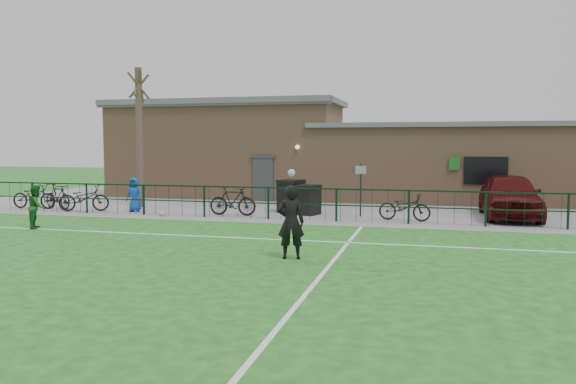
% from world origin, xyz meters
% --- Properties ---
extents(ground, '(90.00, 90.00, 0.00)m').
position_xyz_m(ground, '(0.00, 0.00, 0.00)').
color(ground, '#1C5F1C').
rests_on(ground, ground).
extents(paving_strip, '(34.00, 13.00, 0.02)m').
position_xyz_m(paving_strip, '(0.00, 13.50, 0.01)').
color(paving_strip, gray).
rests_on(paving_strip, ground).
extents(pitch_line_touch, '(28.00, 0.10, 0.01)m').
position_xyz_m(pitch_line_touch, '(0.00, 7.80, 0.00)').
color(pitch_line_touch, white).
rests_on(pitch_line_touch, ground).
extents(pitch_line_mid, '(28.00, 0.10, 0.01)m').
position_xyz_m(pitch_line_mid, '(0.00, 4.00, 0.00)').
color(pitch_line_mid, white).
rests_on(pitch_line_mid, ground).
extents(pitch_line_perp, '(0.10, 16.00, 0.01)m').
position_xyz_m(pitch_line_perp, '(2.00, 0.00, 0.00)').
color(pitch_line_perp, white).
rests_on(pitch_line_perp, ground).
extents(perimeter_fence, '(28.00, 0.10, 1.20)m').
position_xyz_m(perimeter_fence, '(0.00, 8.00, 0.60)').
color(perimeter_fence, black).
rests_on(perimeter_fence, ground).
extents(bare_tree, '(0.30, 0.30, 6.00)m').
position_xyz_m(bare_tree, '(-8.00, 10.50, 3.00)').
color(bare_tree, '#49362C').
rests_on(bare_tree, ground).
extents(wheelie_bin_left, '(0.93, 0.99, 1.07)m').
position_xyz_m(wheelie_bin_left, '(-0.35, 9.59, 0.56)').
color(wheelie_bin_left, black).
rests_on(wheelie_bin_left, paving_strip).
extents(wheelie_bin_right, '(1.04, 1.11, 1.22)m').
position_xyz_m(wheelie_bin_right, '(-1.19, 10.20, 0.63)').
color(wheelie_bin_right, black).
rests_on(wheelie_bin_right, paving_strip).
extents(sign_post, '(0.08, 0.08, 2.00)m').
position_xyz_m(sign_post, '(1.66, 9.58, 1.02)').
color(sign_post, black).
rests_on(sign_post, paving_strip).
extents(car_maroon, '(1.97, 4.87, 1.66)m').
position_xyz_m(car_maroon, '(7.05, 10.59, 0.85)').
color(car_maroon, '#450C0E').
rests_on(car_maroon, paving_strip).
extents(bicycle_a, '(2.01, 0.76, 1.04)m').
position_xyz_m(bicycle_a, '(-12.05, 8.76, 0.54)').
color(bicycle_a, black).
rests_on(bicycle_a, paving_strip).
extents(bicycle_b, '(1.80, 1.12, 1.05)m').
position_xyz_m(bicycle_b, '(-10.97, 8.87, 0.55)').
color(bicycle_b, black).
rests_on(bicycle_b, paving_strip).
extents(bicycle_c, '(2.13, 1.30, 1.06)m').
position_xyz_m(bicycle_c, '(-9.45, 8.48, 0.55)').
color(bicycle_c, black).
rests_on(bicycle_c, paving_strip).
extents(bicycle_d, '(1.85, 0.53, 1.11)m').
position_xyz_m(bicycle_d, '(-3.11, 8.66, 0.58)').
color(bicycle_d, black).
rests_on(bicycle_d, paving_strip).
extents(bicycle_e, '(1.93, 0.93, 0.97)m').
position_xyz_m(bicycle_e, '(3.32, 8.84, 0.51)').
color(bicycle_e, black).
rests_on(bicycle_e, paving_strip).
extents(spectator_child, '(0.67, 0.44, 1.38)m').
position_xyz_m(spectator_child, '(-7.36, 8.81, 0.71)').
color(spectator_child, '#1244AA').
rests_on(spectator_child, paving_strip).
extents(goalkeeper_kick, '(1.25, 3.58, 2.01)m').
position_xyz_m(goalkeeper_kick, '(0.95, 1.55, 0.92)').
color(goalkeeper_kick, black).
rests_on(goalkeeper_kick, ground).
extents(outfield_player, '(0.79, 0.86, 1.42)m').
position_xyz_m(outfield_player, '(-8.30, 4.20, 0.71)').
color(outfield_player, '#1A5B21').
rests_on(outfield_player, ground).
extents(ball_ground, '(0.24, 0.24, 0.24)m').
position_xyz_m(ball_ground, '(-5.62, 7.77, 0.12)').
color(ball_ground, silver).
rests_on(ball_ground, ground).
extents(clubhouse, '(24.25, 5.40, 4.96)m').
position_xyz_m(clubhouse, '(-0.88, 16.50, 2.22)').
color(clubhouse, '#9E7958').
rests_on(clubhouse, ground).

